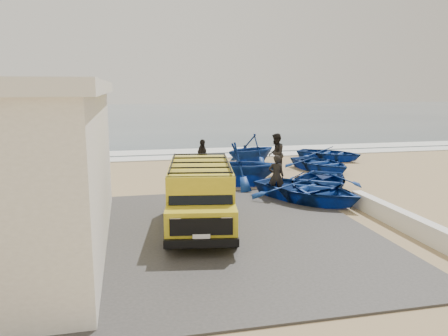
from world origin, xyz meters
TOP-DOWN VIEW (x-y plane):
  - ground at (0.00, 0.00)m, footprint 160.00×160.00m
  - slab at (-2.00, -2.00)m, footprint 12.00×10.00m
  - ocean at (0.00, 56.00)m, footprint 180.00×88.00m
  - surf_line at (0.00, 12.00)m, footprint 180.00×1.60m
  - surf_wash at (0.00, 14.50)m, footprint 180.00×2.20m
  - parapet at (5.00, -3.00)m, footprint 0.35×6.00m
  - van at (-0.83, -1.33)m, footprint 2.52×4.87m
  - boat_near_left at (3.52, 0.89)m, footprint 4.84×5.20m
  - boat_near_right at (4.32, 1.77)m, footprint 5.06×5.36m
  - boat_mid_left at (1.76, 4.03)m, footprint 4.06×3.69m
  - boat_mid_right at (6.59, 6.38)m, footprint 3.57×4.26m
  - boat_far_left at (3.71, 8.92)m, footprint 4.05×3.86m
  - boat_far_right at (8.54, 9.38)m, footprint 4.45×4.42m
  - fisherman_front at (2.64, 1.82)m, footprint 0.68×0.55m
  - fisherman_middle at (4.11, 6.07)m, footprint 1.13×1.21m
  - fisherman_back at (0.71, 7.25)m, footprint 0.91×1.01m

SIDE VIEW (x-z plane):
  - ground at x=0.00m, z-range 0.00..0.00m
  - ocean at x=0.00m, z-range 0.00..0.01m
  - surf_wash at x=0.00m, z-range 0.00..0.04m
  - slab at x=-2.00m, z-range 0.00..0.05m
  - surf_line at x=0.00m, z-range 0.00..0.06m
  - parapet at x=5.00m, z-range 0.00..0.55m
  - boat_far_right at x=8.54m, z-range 0.00..0.76m
  - boat_mid_right at x=6.59m, z-range 0.00..0.76m
  - boat_near_left at x=3.52m, z-range 0.00..0.88m
  - boat_near_right at x=4.32m, z-range 0.00..0.90m
  - fisherman_front at x=2.64m, z-range 0.00..1.63m
  - fisherman_back at x=0.71m, z-range 0.00..1.65m
  - boat_far_left at x=3.71m, z-range 0.00..1.67m
  - boat_mid_left at x=1.76m, z-range 0.00..1.85m
  - fisherman_middle at x=4.11m, z-range 0.00..1.98m
  - van at x=-0.83m, z-range 0.07..2.07m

